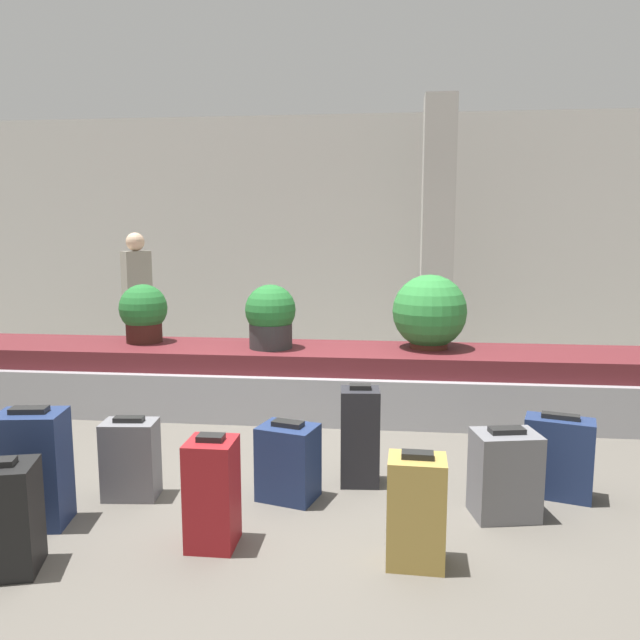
{
  "coord_description": "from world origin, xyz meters",
  "views": [
    {
      "loc": [
        0.59,
        -3.84,
        1.64
      ],
      "look_at": [
        0.0,
        1.57,
        0.83
      ],
      "focal_mm": 35.0,
      "sensor_mm": 36.0,
      "label": 1
    }
  ],
  "objects_px": {
    "pillar": "(437,231)",
    "potted_plant_0": "(271,317)",
    "suitcase_0": "(33,469)",
    "suitcase_7": "(131,459)",
    "suitcase_5": "(360,436)",
    "suitcase_8": "(558,457)",
    "suitcase_2": "(288,462)",
    "potted_plant_1": "(430,313)",
    "suitcase_1": "(416,511)",
    "potted_plant_2": "(143,313)",
    "traveler_0": "(137,286)",
    "suitcase_6": "(505,474)",
    "suitcase_3": "(212,493)"
  },
  "relations": [
    {
      "from": "potted_plant_0",
      "to": "potted_plant_2",
      "type": "xyz_separation_m",
      "value": [
        -1.23,
        0.15,
        -0.0
      ]
    },
    {
      "from": "suitcase_2",
      "to": "potted_plant_1",
      "type": "height_order",
      "value": "potted_plant_1"
    },
    {
      "from": "traveler_0",
      "to": "potted_plant_1",
      "type": "bearing_deg",
      "value": 106.31
    },
    {
      "from": "suitcase_2",
      "to": "suitcase_5",
      "type": "height_order",
      "value": "suitcase_5"
    },
    {
      "from": "potted_plant_2",
      "to": "potted_plant_0",
      "type": "bearing_deg",
      "value": -7.06
    },
    {
      "from": "suitcase_1",
      "to": "potted_plant_2",
      "type": "height_order",
      "value": "potted_plant_2"
    },
    {
      "from": "suitcase_1",
      "to": "suitcase_5",
      "type": "distance_m",
      "value": 1.0
    },
    {
      "from": "suitcase_0",
      "to": "suitcase_5",
      "type": "distance_m",
      "value": 1.92
    },
    {
      "from": "suitcase_8",
      "to": "potted_plant_2",
      "type": "bearing_deg",
      "value": 168.54
    },
    {
      "from": "suitcase_2",
      "to": "suitcase_6",
      "type": "relative_size",
      "value": 0.93
    },
    {
      "from": "suitcase_8",
      "to": "suitcase_5",
      "type": "bearing_deg",
      "value": -166.55
    },
    {
      "from": "suitcase_0",
      "to": "potted_plant_0",
      "type": "xyz_separation_m",
      "value": [
        0.9,
        2.28,
        0.54
      ]
    },
    {
      "from": "suitcase_7",
      "to": "potted_plant_2",
      "type": "relative_size",
      "value": 0.94
    },
    {
      "from": "suitcase_3",
      "to": "potted_plant_2",
      "type": "xyz_separation_m",
      "value": [
        -1.37,
        2.55,
        0.57
      ]
    },
    {
      "from": "potted_plant_2",
      "to": "suitcase_5",
      "type": "bearing_deg",
      "value": -38.7
    },
    {
      "from": "suitcase_1",
      "to": "suitcase_5",
      "type": "xyz_separation_m",
      "value": [
        -0.32,
        0.94,
        0.04
      ]
    },
    {
      "from": "pillar",
      "to": "potted_plant_0",
      "type": "distance_m",
      "value": 3.02
    },
    {
      "from": "suitcase_8",
      "to": "potted_plant_1",
      "type": "height_order",
      "value": "potted_plant_1"
    },
    {
      "from": "suitcase_5",
      "to": "suitcase_7",
      "type": "relative_size",
      "value": 1.29
    },
    {
      "from": "suitcase_2",
      "to": "suitcase_5",
      "type": "bearing_deg",
      "value": 48.3
    },
    {
      "from": "suitcase_1",
      "to": "suitcase_2",
      "type": "distance_m",
      "value": 1.0
    },
    {
      "from": "traveler_0",
      "to": "suitcase_6",
      "type": "bearing_deg",
      "value": 87.77
    },
    {
      "from": "suitcase_1",
      "to": "potted_plant_1",
      "type": "height_order",
      "value": "potted_plant_1"
    },
    {
      "from": "suitcase_5",
      "to": "suitcase_8",
      "type": "distance_m",
      "value": 1.22
    },
    {
      "from": "suitcase_0",
      "to": "potted_plant_0",
      "type": "distance_m",
      "value": 2.51
    },
    {
      "from": "suitcase_1",
      "to": "suitcase_2",
      "type": "height_order",
      "value": "suitcase_1"
    },
    {
      "from": "potted_plant_2",
      "to": "suitcase_1",
      "type": "bearing_deg",
      "value": -47.4
    },
    {
      "from": "suitcase_0",
      "to": "suitcase_7",
      "type": "height_order",
      "value": "suitcase_0"
    },
    {
      "from": "suitcase_2",
      "to": "suitcase_5",
      "type": "relative_size",
      "value": 0.74
    },
    {
      "from": "suitcase_0",
      "to": "suitcase_3",
      "type": "relative_size",
      "value": 1.13
    },
    {
      "from": "suitcase_3",
      "to": "traveler_0",
      "type": "xyz_separation_m",
      "value": [
        -2.14,
        4.28,
        0.65
      ]
    },
    {
      "from": "suitcase_1",
      "to": "suitcase_6",
      "type": "bearing_deg",
      "value": 49.88
    },
    {
      "from": "suitcase_0",
      "to": "suitcase_2",
      "type": "xyz_separation_m",
      "value": [
        1.34,
        0.49,
        -0.09
      ]
    },
    {
      "from": "suitcase_3",
      "to": "potted_plant_2",
      "type": "distance_m",
      "value": 2.95
    },
    {
      "from": "suitcase_1",
      "to": "suitcase_5",
      "type": "relative_size",
      "value": 0.87
    },
    {
      "from": "suitcase_3",
      "to": "traveler_0",
      "type": "relative_size",
      "value": 0.38
    },
    {
      "from": "suitcase_5",
      "to": "suitcase_1",
      "type": "bearing_deg",
      "value": -75.83
    },
    {
      "from": "potted_plant_1",
      "to": "potted_plant_2",
      "type": "xyz_separation_m",
      "value": [
        -2.62,
        -0.0,
        -0.04
      ]
    },
    {
      "from": "suitcase_0",
      "to": "suitcase_7",
      "type": "relative_size",
      "value": 1.32
    },
    {
      "from": "potted_plant_0",
      "to": "traveler_0",
      "type": "distance_m",
      "value": 2.75
    },
    {
      "from": "suitcase_1",
      "to": "suitcase_6",
      "type": "relative_size",
      "value": 1.09
    },
    {
      "from": "suitcase_8",
      "to": "suitcase_1",
      "type": "bearing_deg",
      "value": -119.17
    },
    {
      "from": "suitcase_3",
      "to": "potted_plant_0",
      "type": "bearing_deg",
      "value": 93.22
    },
    {
      "from": "suitcase_8",
      "to": "potted_plant_2",
      "type": "xyz_separation_m",
      "value": [
        -3.31,
        1.73,
        0.61
      ]
    },
    {
      "from": "pillar",
      "to": "potted_plant_2",
      "type": "xyz_separation_m",
      "value": [
        -2.84,
        -2.29,
        -0.74
      ]
    },
    {
      "from": "traveler_0",
      "to": "suitcase_8",
      "type": "bearing_deg",
      "value": 92.98
    },
    {
      "from": "suitcase_6",
      "to": "suitcase_8",
      "type": "relative_size",
      "value": 1.0
    },
    {
      "from": "suitcase_2",
      "to": "suitcase_8",
      "type": "bearing_deg",
      "value": 23.11
    },
    {
      "from": "suitcase_3",
      "to": "suitcase_5",
      "type": "bearing_deg",
      "value": 50.4
    },
    {
      "from": "suitcase_5",
      "to": "traveler_0",
      "type": "height_order",
      "value": "traveler_0"
    }
  ]
}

